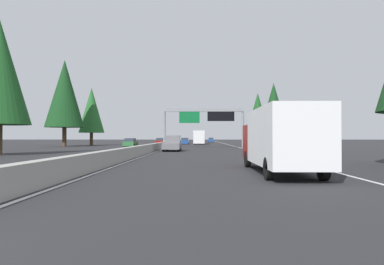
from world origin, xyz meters
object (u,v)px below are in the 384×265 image
(sign_gantry_overhead, at_px, (205,116))
(box_truck_mid_center, at_px, (280,138))
(sedan_near_center, at_px, (211,140))
(conifer_left_near, at_px, (65,94))
(conifer_left_mid, at_px, (91,110))
(pickup_distant_a, at_px, (173,143))
(minivan_far_right, at_px, (199,139))
(sedan_far_left, at_px, (186,141))
(bus_distant_b, at_px, (199,137))
(conifer_right_mid, at_px, (258,113))
(oncoming_far, at_px, (131,143))
(oncoming_near, at_px, (161,142))
(sedan_near_right, at_px, (185,141))
(conifer_right_near, at_px, (274,109))

(sign_gantry_overhead, bearing_deg, box_truck_mid_center, -175.84)
(sedan_near_center, distance_m, conifer_left_near, 59.88)
(box_truck_mid_center, relative_size, conifer_left_mid, 0.74)
(pickup_distant_a, distance_m, minivan_far_right, 73.93)
(conifer_left_near, bearing_deg, sedan_far_left, -30.87)
(bus_distant_b, relative_size, minivan_far_right, 2.30)
(sedan_far_left, relative_size, conifer_right_mid, 0.40)
(sign_gantry_overhead, distance_m, conifer_left_near, 26.25)
(sedan_far_left, xyz_separation_m, oncoming_far, (-36.37, 8.20, 0.00))
(oncoming_near, bearing_deg, bus_distant_b, 139.65)
(oncoming_near, xyz_separation_m, oncoming_far, (-13.29, 3.72, 0.00))
(sedan_near_right, height_order, oncoming_far, same)
(pickup_distant_a, relative_size, conifer_left_mid, 0.49)
(sedan_far_left, relative_size, sedan_near_center, 1.00)
(conifer_right_mid, distance_m, conifer_left_near, 38.94)
(oncoming_far, distance_m, conifer_right_near, 24.72)
(sign_gantry_overhead, relative_size, box_truck_mid_center, 1.49)
(box_truck_mid_center, height_order, minivan_far_right, box_truck_mid_center)
(sedan_near_center, xyz_separation_m, minivan_far_right, (2.16, 4.03, 0.27))
(sedan_far_left, xyz_separation_m, conifer_right_mid, (-21.32, -16.17, 6.07))
(conifer_right_near, distance_m, conifer_left_near, 36.66)
(oncoming_near, xyz_separation_m, conifer_left_near, (-11.16, 15.98, 8.73))
(bus_distant_b, height_order, conifer_right_near, conifer_right_near)
(box_truck_mid_center, xyz_separation_m, sedan_near_center, (97.37, -0.40, -0.93))
(bus_distant_b, xyz_separation_m, conifer_left_near, (-20.64, 24.03, 7.70))
(conifer_left_mid, bearing_deg, minivan_far_right, -24.72)
(bus_distant_b, bearing_deg, conifer_left_mid, 121.30)
(conifer_right_near, xyz_separation_m, conifer_left_near, (10.61, 34.91, 3.59))
(sign_gantry_overhead, xyz_separation_m, pickup_distant_a, (-12.52, 4.13, -3.99))
(sedan_far_left, bearing_deg, conifer_right_mid, -142.82)
(sedan_far_left, xyz_separation_m, sedan_near_center, (17.93, -7.60, 0.00))
(pickup_distant_a, bearing_deg, sign_gantry_overhead, -18.24)
(box_truck_mid_center, xyz_separation_m, oncoming_far, (43.07, 15.41, -0.93))
(oncoming_far, bearing_deg, sedan_near_center, 163.77)
(box_truck_mid_center, distance_m, sedan_near_right, 64.73)
(pickup_distant_a, height_order, conifer_left_near, conifer_left_near)
(pickup_distant_a, relative_size, oncoming_far, 1.27)
(sedan_near_center, xyz_separation_m, conifer_right_near, (-62.78, -6.84, 5.14))
(conifer_right_near, relative_size, conifer_left_mid, 0.83)
(sedan_near_center, xyz_separation_m, conifer_right_mid, (-39.24, -8.57, 6.07))
(bus_distant_b, bearing_deg, conifer_left_near, 130.66)
(minivan_far_right, xyz_separation_m, oncoming_near, (-43.17, 8.06, -0.27))
(oncoming_far, distance_m, conifer_right_mid, 29.29)
(bus_distant_b, relative_size, oncoming_near, 2.61)
(sedan_near_center, height_order, minivan_far_right, minivan_far_right)
(sign_gantry_overhead, bearing_deg, conifer_right_mid, -30.50)
(sedan_near_right, xyz_separation_m, conifer_right_mid, (-6.22, -15.89, 6.07))
(bus_distant_b, bearing_deg, sedan_far_left, 14.70)
(minivan_far_right, xyz_separation_m, conifer_right_near, (-64.94, -10.87, 4.87))
(sign_gantry_overhead, relative_size, oncoming_far, 2.88)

